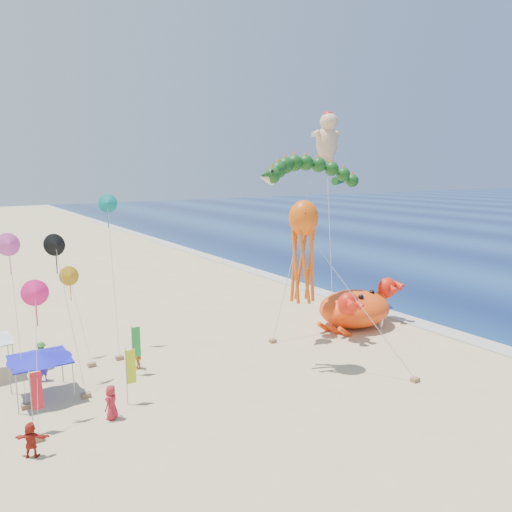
{
  "coord_description": "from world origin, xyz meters",
  "views": [
    {
      "loc": [
        -20.79,
        -27.11,
        12.58
      ],
      "look_at": [
        -2.0,
        2.0,
        6.5
      ],
      "focal_mm": 35.0,
      "sensor_mm": 36.0,
      "label": 1
    }
  ],
  "objects": [
    {
      "name": "ground",
      "position": [
        0.0,
        0.0,
        0.0
      ],
      "size": [
        320.0,
        320.0,
        0.0
      ],
      "primitive_type": "plane",
      "color": "#D1B784",
      "rests_on": "ground"
    },
    {
      "name": "foam_strip",
      "position": [
        12.0,
        0.0,
        0.01
      ],
      "size": [
        320.0,
        320.0,
        0.0
      ],
      "primitive_type": "plane",
      "color": "silver",
      "rests_on": "ground"
    },
    {
      "name": "crab_inflatable",
      "position": [
        6.97,
        1.11,
        1.59
      ],
      "size": [
        8.24,
        6.62,
        3.61
      ],
      "color": "#FF460D",
      "rests_on": "ground"
    },
    {
      "name": "dragon_kite",
      "position": [
        3.72,
        3.29,
        12.07
      ],
      "size": [
        10.95,
        4.23,
        13.27
      ],
      "color": "#113F13",
      "rests_on": "ground"
    },
    {
      "name": "cherub_kite",
      "position": [
        9.03,
        7.41,
        15.36
      ],
      "size": [
        3.61,
        5.05,
        17.54
      ],
      "color": "#E5B78C",
      "rests_on": "ground"
    },
    {
      "name": "octopus_kite",
      "position": [
        -1.87,
        -3.21,
        8.02
      ],
      "size": [
        5.54,
        6.52,
        10.71
      ],
      "color": "#EF580C",
      "rests_on": "ground"
    },
    {
      "name": "canopy_blue",
      "position": [
        -16.69,
        1.22,
        2.44
      ],
      "size": [
        3.36,
        3.36,
        2.71
      ],
      "color": "gray",
      "rests_on": "ground"
    },
    {
      "name": "feather_flags",
      "position": [
        -15.49,
        -0.22,
        2.01
      ],
      "size": [
        9.9,
        5.22,
        3.2
      ],
      "color": "gray",
      "rests_on": "ground"
    },
    {
      "name": "beachgoers",
      "position": [
        -13.97,
        0.27,
        0.85
      ],
      "size": [
        28.74,
        11.48,
        1.85
      ],
      "color": "#331FB7",
      "rests_on": "ground"
    },
    {
      "name": "small_kites",
      "position": [
        -14.75,
        3.5,
        7.03
      ],
      "size": [
        8.19,
        12.27,
        10.91
      ],
      "color": "#FD1C73",
      "rests_on": "ground"
    }
  ]
}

